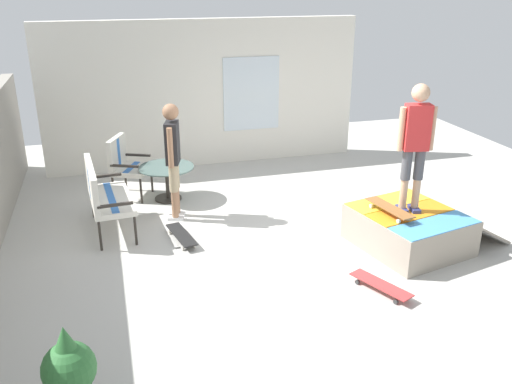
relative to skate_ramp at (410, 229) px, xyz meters
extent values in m
cube|color=beige|center=(0.50, 1.50, -0.30)|extent=(12.00, 12.00, 0.10)
cube|color=white|center=(4.30, 2.00, 1.12)|extent=(0.20, 6.00, 2.75)
cube|color=silver|center=(4.19, 1.10, 1.10)|extent=(0.03, 1.10, 1.40)
cube|color=gray|center=(-0.01, 0.03, -0.01)|extent=(1.60, 1.51, 0.50)
cube|color=#4C99D8|center=(-0.45, -0.07, 0.25)|extent=(0.69, 1.27, 0.01)
cube|color=orange|center=(-0.01, 0.03, 0.25)|extent=(0.69, 1.27, 0.01)
cube|color=yellow|center=(0.44, 0.13, 0.25)|extent=(0.69, 1.27, 0.01)
cylinder|color=#B2B2B7|center=(-0.14, 0.61, 0.22)|extent=(1.29, 0.34, 0.05)
cube|color=gray|center=(0.20, -0.88, -0.03)|extent=(1.45, 0.98, 0.42)
cylinder|color=#2D2823|center=(1.03, 3.60, -0.03)|extent=(0.04, 0.04, 0.44)
cylinder|color=#2D2823|center=(2.20, 3.70, -0.03)|extent=(0.04, 0.04, 0.44)
cylinder|color=#2D2823|center=(0.99, 4.07, -0.03)|extent=(0.04, 0.04, 0.44)
cylinder|color=#2D2823|center=(2.16, 4.17, -0.03)|extent=(0.04, 0.04, 0.44)
cube|color=silver|center=(1.60, 3.89, 0.23)|extent=(1.29, 0.65, 0.08)
cube|color=#3872C6|center=(1.60, 3.89, 0.27)|extent=(1.21, 0.20, 0.00)
cube|color=silver|center=(1.58, 4.12, 0.52)|extent=(1.25, 0.18, 0.50)
cube|color=#3872C6|center=(1.58, 4.12, 0.52)|extent=(0.11, 0.09, 0.46)
cube|color=#2D2823|center=(0.99, 3.84, 0.39)|extent=(0.08, 0.47, 0.04)
cube|color=#2D2823|center=(2.20, 3.94, 0.39)|extent=(0.08, 0.47, 0.04)
cylinder|color=#2D2823|center=(2.52, 3.41, -0.03)|extent=(0.04, 0.04, 0.44)
cylinder|color=#2D2823|center=(3.01, 3.19, -0.03)|extent=(0.04, 0.04, 0.44)
cylinder|color=#2D2823|center=(2.71, 3.84, -0.03)|extent=(0.04, 0.04, 0.44)
cylinder|color=#2D2823|center=(3.20, 3.62, -0.03)|extent=(0.04, 0.04, 0.44)
cube|color=silver|center=(2.86, 3.52, 0.23)|extent=(0.79, 0.75, 0.08)
cube|color=#3872C6|center=(2.86, 3.52, 0.27)|extent=(0.57, 0.33, 0.00)
cube|color=silver|center=(2.95, 3.73, 0.52)|extent=(0.60, 0.32, 0.50)
cube|color=#3872C6|center=(2.95, 3.73, 0.52)|extent=(0.13, 0.12, 0.46)
cube|color=#2D2823|center=(2.59, 3.63, 0.39)|extent=(0.23, 0.45, 0.04)
cube|color=#2D2823|center=(3.12, 3.40, 0.39)|extent=(0.23, 0.45, 0.04)
cylinder|color=#2D2823|center=(2.59, 2.98, 0.02)|extent=(0.06, 0.06, 0.55)
cylinder|color=#2D2823|center=(2.59, 2.98, -0.24)|extent=(0.44, 0.44, 0.03)
cylinder|color=#4C6660|center=(2.59, 2.98, 0.31)|extent=(0.90, 0.90, 0.02)
cube|color=silver|center=(1.72, 2.97, -0.23)|extent=(0.17, 0.26, 0.05)
cylinder|color=#9E7051|center=(1.72, 2.97, 0.00)|extent=(0.10, 0.10, 0.42)
cylinder|color=tan|center=(1.72, 2.97, 0.42)|extent=(0.13, 0.13, 0.42)
cube|color=silver|center=(1.88, 2.92, -0.23)|extent=(0.17, 0.26, 0.05)
cylinder|color=#9E7051|center=(1.88, 2.92, 0.00)|extent=(0.10, 0.10, 0.42)
cylinder|color=tan|center=(1.88, 2.92, 0.42)|extent=(0.13, 0.13, 0.42)
cube|color=#262628|center=(1.80, 2.95, 0.94)|extent=(0.36, 0.26, 0.62)
sphere|color=#9E7051|center=(1.80, 2.95, 1.40)|extent=(0.24, 0.24, 0.24)
cylinder|color=#9E7051|center=(1.61, 3.00, 0.92)|extent=(0.08, 0.08, 0.59)
cylinder|color=#9E7051|center=(1.99, 2.89, 0.92)|extent=(0.08, 0.08, 0.59)
cube|color=navy|center=(0.03, -0.04, 0.28)|extent=(0.26, 0.15, 0.05)
cylinder|color=tan|center=(0.03, -0.04, 0.51)|extent=(0.10, 0.10, 0.40)
cylinder|color=#4C4C51|center=(0.03, -0.04, 0.91)|extent=(0.13, 0.13, 0.40)
cube|color=navy|center=(0.06, 0.12, 0.28)|extent=(0.26, 0.15, 0.05)
cylinder|color=tan|center=(0.06, 0.12, 0.51)|extent=(0.10, 0.10, 0.40)
cylinder|color=#4C4C51|center=(0.06, 0.12, 0.91)|extent=(0.13, 0.13, 0.40)
cube|color=red|center=(0.04, 0.04, 1.41)|extent=(0.24, 0.35, 0.60)
sphere|color=tan|center=(0.04, 0.04, 1.85)|extent=(0.23, 0.23, 0.23)
cylinder|color=tan|center=(0.01, -0.16, 1.39)|extent=(0.08, 0.08, 0.57)
cylinder|color=tan|center=(0.08, 0.24, 1.39)|extent=(0.08, 0.08, 0.57)
cube|color=black|center=(1.00, 2.99, -0.16)|extent=(0.82, 0.35, 0.02)
cylinder|color=silver|center=(1.29, 2.96, -0.23)|extent=(0.06, 0.04, 0.06)
cylinder|color=silver|center=(1.25, 3.12, -0.23)|extent=(0.06, 0.04, 0.06)
cylinder|color=silver|center=(0.74, 2.85, -0.23)|extent=(0.06, 0.04, 0.06)
cylinder|color=silver|center=(0.71, 3.01, -0.23)|extent=(0.06, 0.04, 0.06)
cube|color=#B23838|center=(-0.96, 0.93, -0.16)|extent=(0.81, 0.51, 0.02)
cylinder|color=#333333|center=(-0.67, 0.97, -0.23)|extent=(0.06, 0.05, 0.06)
cylinder|color=#333333|center=(-0.74, 1.12, -0.23)|extent=(0.06, 0.05, 0.06)
cylinder|color=#333333|center=(-1.18, 0.74, -0.23)|extent=(0.06, 0.05, 0.06)
cylinder|color=#333333|center=(-1.25, 0.89, -0.23)|extent=(0.06, 0.05, 0.06)
cube|color=brown|center=(0.01, 0.34, 0.35)|extent=(0.82, 0.35, 0.01)
cylinder|color=silver|center=(0.30, 0.32, 0.28)|extent=(0.06, 0.04, 0.06)
cylinder|color=silver|center=(0.27, 0.47, 0.28)|extent=(0.06, 0.04, 0.06)
cylinder|color=silver|center=(-0.25, 0.21, 0.28)|extent=(0.06, 0.04, 0.06)
cylinder|color=silver|center=(-0.28, 0.36, 0.28)|extent=(0.06, 0.04, 0.06)
sphere|color=#2D6B33|center=(-2.08, 4.32, 0.27)|extent=(0.44, 0.44, 0.44)
cone|color=#2D6B33|center=(-2.08, 4.32, 0.53)|extent=(0.24, 0.24, 0.28)
camera|label=1|loc=(-5.91, 3.83, 3.20)|focal=38.33mm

